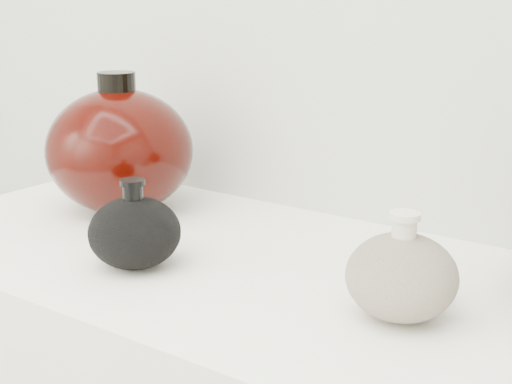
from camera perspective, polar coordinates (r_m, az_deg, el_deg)
The scene contains 3 objects.
black_gourd_vase at distance 0.94m, azimuth -9.68°, elevation -3.16°, with size 0.14×0.14×0.12m.
cream_gourd_vase at distance 0.80m, azimuth 11.56°, elevation -6.58°, with size 0.15×0.15×0.12m.
left_round_pot at distance 1.17m, azimuth -10.83°, elevation 3.31°, with size 0.30×0.30×0.23m.
Camera 1 is at (0.48, 0.23, 1.25)m, focal length 50.00 mm.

